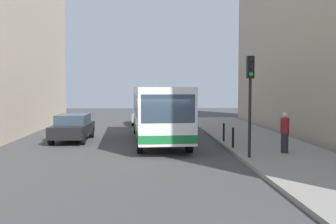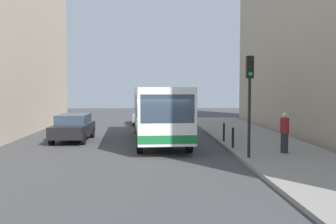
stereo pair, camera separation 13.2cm
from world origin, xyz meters
name	(u,v)px [view 2 (the right image)]	position (x,y,z in m)	size (l,w,h in m)	color
ground_plane	(160,155)	(0.00, 0.00, 0.00)	(80.00, 80.00, 0.00)	#424244
sidewalk	(280,152)	(5.40, 0.00, 0.07)	(4.40, 40.00, 0.15)	gray
bus	(158,110)	(0.02, 4.60, 1.73)	(3.03, 11.13, 3.00)	white
car_beside_bus	(73,127)	(-4.72, 4.92, 0.78)	(1.93, 4.44, 1.48)	black
car_behind_bus	(146,115)	(-0.74, 14.92, 0.78)	(1.99, 4.46, 1.48)	#A5A8AD
traffic_light	(250,87)	(3.55, -1.70, 3.01)	(0.28, 0.33, 4.10)	black
bollard_near	(233,138)	(3.45, 0.98, 0.62)	(0.11, 0.11, 0.95)	black
bollard_mid	(224,132)	(3.45, 3.28, 0.62)	(0.11, 0.11, 0.95)	black
pedestrian_near_signal	(285,133)	(5.37, -0.62, 1.03)	(0.38, 0.38, 1.75)	#26262D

